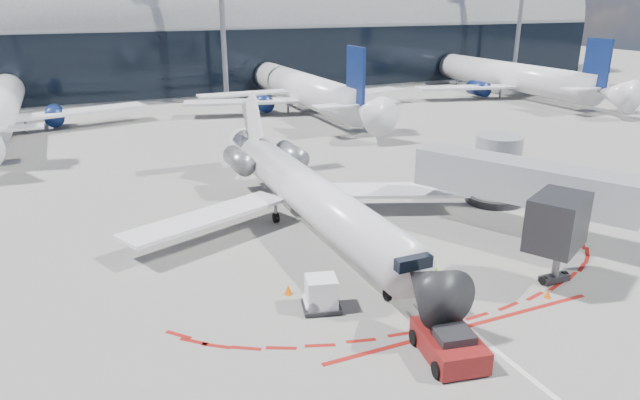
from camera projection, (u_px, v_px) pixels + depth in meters
name	position (u px, v px, depth m)	size (l,w,h in m)	color
ground	(350.00, 234.00, 35.18)	(260.00, 260.00, 0.00)	slate
apron_centerline	(336.00, 223.00, 36.91)	(0.25, 40.00, 0.01)	silver
apron_stop_bar	(466.00, 327.00, 25.25)	(14.00, 0.25, 0.01)	maroon
terminal_building	(164.00, 34.00, 88.40)	(150.00, 24.15, 24.00)	#989B9D
jet_bridge	(514.00, 182.00, 35.28)	(10.03, 15.20, 4.90)	gray
light_mast_centre	(222.00, 8.00, 74.32)	(0.70, 0.70, 25.00)	slate
light_mast_east	(521.00, 6.00, 93.24)	(0.70, 0.70, 25.00)	slate
regional_jet	(305.00, 190.00, 35.64)	(23.19, 28.60, 7.16)	silver
pushback_tug	(449.00, 344.00, 22.93)	(2.75, 5.40, 1.37)	#63120E
ramp_worker	(433.00, 283.00, 27.30)	(0.63, 0.42, 1.73)	#A1DA17
uld_container	(321.00, 294.00, 26.39)	(2.06, 1.87, 1.64)	black
safety_cone_left	(288.00, 289.00, 27.93)	(0.39, 0.39, 0.55)	#F96205
safety_cone_right	(548.00, 294.00, 27.62)	(0.31, 0.31, 0.43)	#F96205
bg_airliner_1	(301.00, 66.00, 71.87)	(35.29, 37.36, 11.42)	silver
bg_airliner_2	(512.00, 56.00, 83.07)	(35.37, 37.45, 11.44)	silver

